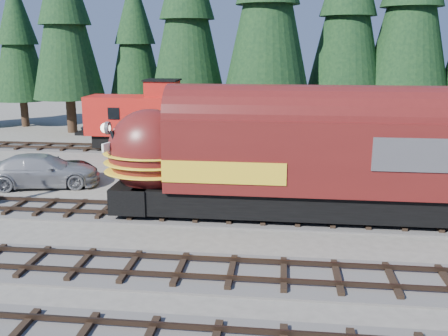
# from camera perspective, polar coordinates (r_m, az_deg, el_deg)

# --- Properties ---
(ground) EXTENTS (120.00, 120.00, 0.00)m
(ground) POSITION_cam_1_polar(r_m,az_deg,el_deg) (19.40, 8.62, -9.77)
(ground) COLOR #6B665B
(ground) RESTS_ON ground
(track_spur) EXTENTS (32.00, 3.20, 0.33)m
(track_spur) POSITION_cam_1_polar(r_m,az_deg,el_deg) (37.71, -7.63, 2.03)
(track_spur) COLOR #4C4947
(track_spur) RESTS_ON ground
(depot) EXTENTS (12.80, 7.00, 5.30)m
(depot) POSITION_cam_1_polar(r_m,az_deg,el_deg) (28.68, 8.18, 4.18)
(depot) COLOR gold
(depot) RESTS_ON ground
(conifer_backdrop) EXTENTS (79.94, 23.17, 17.61)m
(conifer_backdrop) POSITION_cam_1_polar(r_m,az_deg,el_deg) (43.65, 19.71, 16.95)
(conifer_backdrop) COLOR black
(conifer_backdrop) RESTS_ON ground
(locomotive) EXTENTS (16.97, 3.37, 4.61)m
(locomotive) POSITION_cam_1_polar(r_m,az_deg,el_deg) (22.35, 6.70, 0.72)
(locomotive) COLOR black
(locomotive) RESTS_ON ground
(caboose) EXTENTS (9.38, 2.72, 4.88)m
(caboose) POSITION_cam_1_polar(r_m,az_deg,el_deg) (37.39, -8.29, 5.62)
(caboose) COLOR black
(caboose) RESTS_ON ground
(pickup_truck_a) EXTENTS (6.03, 3.60, 1.57)m
(pickup_truck_a) POSITION_cam_1_polar(r_m,az_deg,el_deg) (30.38, -19.60, -0.15)
(pickup_truck_a) COLOR black
(pickup_truck_a) RESTS_ON ground
(pickup_truck_b) EXTENTS (6.62, 3.89, 1.80)m
(pickup_truck_b) POSITION_cam_1_polar(r_m,az_deg,el_deg) (29.66, -20.03, -0.28)
(pickup_truck_b) COLOR #999BA0
(pickup_truck_b) RESTS_ON ground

